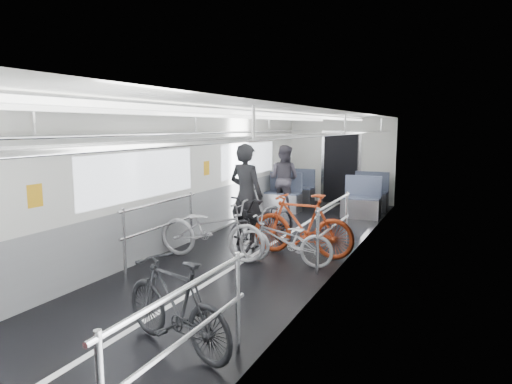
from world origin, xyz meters
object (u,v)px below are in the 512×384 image
(bike_aisle, at_px, (264,222))
(bike_left_far, at_px, (212,229))
(bike_right_mid, at_px, (284,240))
(person_standing, at_px, (246,195))
(bike_right_far, at_px, (302,225))
(bike_right_near, at_px, (176,304))
(person_seated, at_px, (284,179))

(bike_aisle, bearing_deg, bike_left_far, -108.74)
(bike_right_mid, height_order, person_standing, person_standing)
(bike_right_far, xyz_separation_m, person_standing, (-1.15, 0.22, 0.40))
(bike_right_near, relative_size, bike_right_far, 0.87)
(person_standing, bearing_deg, person_seated, -69.75)
(bike_aisle, bearing_deg, bike_right_near, -66.60)
(person_seated, bearing_deg, bike_right_mid, 117.86)
(person_standing, height_order, person_seated, person_standing)
(bike_right_mid, height_order, person_seated, person_seated)
(bike_left_far, height_order, bike_aisle, same)
(bike_right_mid, bearing_deg, bike_left_far, -85.25)
(bike_right_mid, relative_size, bike_aisle, 0.83)
(bike_right_far, bearing_deg, bike_aisle, -97.35)
(person_seated, bearing_deg, bike_right_far, 122.13)
(bike_aisle, bearing_deg, bike_right_mid, -34.46)
(person_seated, bearing_deg, bike_aisle, 112.27)
(bike_right_near, distance_m, person_standing, 4.03)
(bike_right_near, bearing_deg, bike_left_far, -138.68)
(bike_right_mid, xyz_separation_m, person_standing, (-1.06, 0.82, 0.53))
(bike_aisle, height_order, person_standing, person_standing)
(bike_right_near, height_order, person_standing, person_standing)
(bike_left_far, height_order, bike_right_far, bike_right_far)
(person_seated, bearing_deg, person_standing, 106.36)
(bike_right_far, relative_size, person_standing, 0.95)
(bike_aisle, bearing_deg, person_seated, 118.49)
(person_standing, xyz_separation_m, person_seated, (-0.59, 3.43, -0.08))
(bike_right_near, xyz_separation_m, person_standing, (-1.09, 3.85, 0.47))
(bike_right_near, bearing_deg, person_standing, -146.41)
(bike_right_mid, distance_m, person_seated, 4.57)
(bike_left_far, relative_size, bike_aisle, 1.00)
(bike_left_far, distance_m, bike_right_near, 3.11)
(person_seated, bearing_deg, bike_right_near, 109.68)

